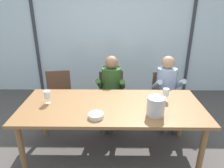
{
  "coord_description": "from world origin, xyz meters",
  "views": [
    {
      "loc": [
        0.03,
        -2.32,
        1.98
      ],
      "look_at": [
        0.0,
        0.35,
        0.9
      ],
      "focal_mm": 32.62,
      "sensor_mm": 36.0,
      "label": 1
    }
  ],
  "objects_px": {
    "dining_table": "(112,110)",
    "ice_bucket_primary": "(156,106)",
    "chair_center": "(165,94)",
    "person_olive_shirt": "(111,87)",
    "chair_near_curtain": "(59,92)",
    "tasting_bowl": "(96,116)",
    "wine_glass_near_bucket": "(166,93)",
    "person_pale_blue_shirt": "(167,88)",
    "chair_left_of_center": "(112,93)",
    "wine_glass_by_left_taster": "(47,95)"
  },
  "relations": [
    {
      "from": "dining_table",
      "to": "wine_glass_by_left_taster",
      "type": "distance_m",
      "value": 0.85
    },
    {
      "from": "chair_center",
      "to": "person_olive_shirt",
      "type": "bearing_deg",
      "value": -175.46
    },
    {
      "from": "tasting_bowl",
      "to": "wine_glass_near_bucket",
      "type": "xyz_separation_m",
      "value": [
        0.89,
        0.44,
        0.09
      ]
    },
    {
      "from": "person_pale_blue_shirt",
      "to": "ice_bucket_primary",
      "type": "xyz_separation_m",
      "value": [
        -0.39,
        -1.0,
        0.19
      ]
    },
    {
      "from": "chair_near_curtain",
      "to": "wine_glass_by_left_taster",
      "type": "distance_m",
      "value": 0.97
    },
    {
      "from": "wine_glass_near_bucket",
      "to": "tasting_bowl",
      "type": "bearing_deg",
      "value": -153.93
    },
    {
      "from": "person_olive_shirt",
      "to": "person_pale_blue_shirt",
      "type": "xyz_separation_m",
      "value": [
        0.92,
        0.0,
        0.0
      ]
    },
    {
      "from": "person_pale_blue_shirt",
      "to": "wine_glass_near_bucket",
      "type": "bearing_deg",
      "value": -111.66
    },
    {
      "from": "person_pale_blue_shirt",
      "to": "ice_bucket_primary",
      "type": "distance_m",
      "value": 1.09
    },
    {
      "from": "dining_table",
      "to": "wine_glass_near_bucket",
      "type": "bearing_deg",
      "value": 10.51
    },
    {
      "from": "chair_left_of_center",
      "to": "ice_bucket_primary",
      "type": "height_order",
      "value": "ice_bucket_primary"
    },
    {
      "from": "chair_near_curtain",
      "to": "person_pale_blue_shirt",
      "type": "bearing_deg",
      "value": -12.28
    },
    {
      "from": "chair_left_of_center",
      "to": "dining_table",
      "type": "bearing_deg",
      "value": -96.96
    },
    {
      "from": "tasting_bowl",
      "to": "chair_left_of_center",
      "type": "bearing_deg",
      "value": 82.28
    },
    {
      "from": "dining_table",
      "to": "wine_glass_by_left_taster",
      "type": "xyz_separation_m",
      "value": [
        -0.83,
        0.04,
        0.19
      ]
    },
    {
      "from": "chair_center",
      "to": "tasting_bowl",
      "type": "distance_m",
      "value": 1.63
    },
    {
      "from": "chair_left_of_center",
      "to": "person_olive_shirt",
      "type": "relative_size",
      "value": 0.73
    },
    {
      "from": "person_olive_shirt",
      "to": "wine_glass_by_left_taster",
      "type": "xyz_separation_m",
      "value": [
        -0.81,
        -0.72,
        0.2
      ]
    },
    {
      "from": "wine_glass_near_bucket",
      "to": "chair_center",
      "type": "bearing_deg",
      "value": 75.42
    },
    {
      "from": "chair_left_of_center",
      "to": "ice_bucket_primary",
      "type": "relative_size",
      "value": 3.84
    },
    {
      "from": "chair_center",
      "to": "wine_glass_near_bucket",
      "type": "height_order",
      "value": "wine_glass_near_bucket"
    },
    {
      "from": "wine_glass_near_bucket",
      "to": "chair_left_of_center",
      "type": "bearing_deg",
      "value": 132.62
    },
    {
      "from": "dining_table",
      "to": "chair_near_curtain",
      "type": "relative_size",
      "value": 2.71
    },
    {
      "from": "dining_table",
      "to": "ice_bucket_primary",
      "type": "relative_size",
      "value": 10.39
    },
    {
      "from": "person_olive_shirt",
      "to": "chair_center",
      "type": "bearing_deg",
      "value": 11.48
    },
    {
      "from": "chair_near_curtain",
      "to": "ice_bucket_primary",
      "type": "relative_size",
      "value": 3.84
    },
    {
      "from": "person_olive_shirt",
      "to": "tasting_bowl",
      "type": "distance_m",
      "value": 1.09
    },
    {
      "from": "tasting_bowl",
      "to": "wine_glass_by_left_taster",
      "type": "xyz_separation_m",
      "value": [
        -0.66,
        0.35,
        0.09
      ]
    },
    {
      "from": "person_pale_blue_shirt",
      "to": "wine_glass_near_bucket",
      "type": "height_order",
      "value": "person_pale_blue_shirt"
    },
    {
      "from": "chair_center",
      "to": "ice_bucket_primary",
      "type": "height_order",
      "value": "ice_bucket_primary"
    },
    {
      "from": "chair_center",
      "to": "person_pale_blue_shirt",
      "type": "bearing_deg",
      "value": -95.39
    },
    {
      "from": "chair_near_curtain",
      "to": "chair_left_of_center",
      "type": "relative_size",
      "value": 1.0
    },
    {
      "from": "chair_center",
      "to": "wine_glass_by_left_taster",
      "type": "bearing_deg",
      "value": -156.66
    },
    {
      "from": "chair_left_of_center",
      "to": "chair_center",
      "type": "relative_size",
      "value": 1.0
    },
    {
      "from": "chair_center",
      "to": "person_olive_shirt",
      "type": "relative_size",
      "value": 0.73
    },
    {
      "from": "ice_bucket_primary",
      "to": "wine_glass_by_left_taster",
      "type": "distance_m",
      "value": 1.37
    },
    {
      "from": "chair_left_of_center",
      "to": "wine_glass_near_bucket",
      "type": "bearing_deg",
      "value": -55.0
    },
    {
      "from": "chair_left_of_center",
      "to": "wine_glass_near_bucket",
      "type": "xyz_separation_m",
      "value": [
        0.73,
        -0.79,
        0.37
      ]
    },
    {
      "from": "chair_near_curtain",
      "to": "person_pale_blue_shirt",
      "type": "height_order",
      "value": "person_pale_blue_shirt"
    },
    {
      "from": "person_olive_shirt",
      "to": "tasting_bowl",
      "type": "height_order",
      "value": "person_olive_shirt"
    },
    {
      "from": "chair_left_of_center",
      "to": "person_pale_blue_shirt",
      "type": "bearing_deg",
      "value": -17.12
    },
    {
      "from": "dining_table",
      "to": "person_pale_blue_shirt",
      "type": "distance_m",
      "value": 1.19
    },
    {
      "from": "chair_center",
      "to": "ice_bucket_primary",
      "type": "xyz_separation_m",
      "value": [
        -0.4,
        -1.11,
        0.36
      ]
    },
    {
      "from": "chair_near_curtain",
      "to": "person_olive_shirt",
      "type": "distance_m",
      "value": 0.96
    },
    {
      "from": "chair_center",
      "to": "ice_bucket_primary",
      "type": "relative_size",
      "value": 3.84
    },
    {
      "from": "wine_glass_by_left_taster",
      "to": "chair_center",
      "type": "bearing_deg",
      "value": 25.66
    },
    {
      "from": "ice_bucket_primary",
      "to": "chair_near_curtain",
      "type": "bearing_deg",
      "value": 141.48
    },
    {
      "from": "person_olive_shirt",
      "to": "ice_bucket_primary",
      "type": "xyz_separation_m",
      "value": [
        0.53,
        -1.0,
        0.19
      ]
    },
    {
      "from": "tasting_bowl",
      "to": "wine_glass_by_left_taster",
      "type": "distance_m",
      "value": 0.75
    },
    {
      "from": "chair_near_curtain",
      "to": "person_pale_blue_shirt",
      "type": "xyz_separation_m",
      "value": [
        1.85,
        -0.17,
        0.17
      ]
    }
  ]
}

